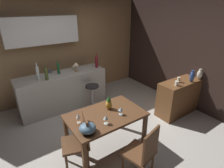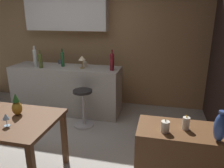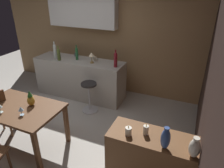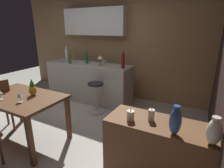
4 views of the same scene
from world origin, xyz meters
The scene contains 20 objects.
ground_plane centered at (0.00, 0.00, 0.00)m, with size 9.00×9.00×0.00m, color #B7B2A8.
wall_kitchen_back centered at (-0.06, 2.08, 1.41)m, with size 5.20×0.33×2.60m.
wall_side_right centered at (2.55, 0.30, 1.30)m, with size 0.10×4.40×2.60m, color #33231E.
dining_table centered at (-0.08, -0.45, 0.65)m, with size 1.27×0.80×0.74m.
kitchen_counter centered at (-0.14, 1.40, 0.45)m, with size 2.10×0.60×0.90m, color #B2ADA3.
sideboard_cabinet centered at (2.00, -0.40, 0.41)m, with size 1.10×0.44×0.82m, color brown.
bar_stool centered at (0.39, 0.88, 0.35)m, with size 0.34×0.34×0.65m.
wine_glass_right centered at (0.12, -0.59, 0.84)m, with size 0.07×0.07×0.14m.
pineapple_centerpiece centered at (0.06, -0.33, 0.85)m, with size 0.11×0.11×0.26m.
wine_bottle_ruby centered at (0.79, 1.33, 1.07)m, with size 0.07×0.07×0.36m.
wine_bottle_olive centered at (-0.53, 1.22, 1.05)m, with size 0.07×0.07×0.33m.
wine_bottle_green centered at (-0.19, 1.42, 1.05)m, with size 0.06×0.06×0.33m.
wine_bottle_clear centered at (-0.69, 1.29, 1.08)m, with size 0.07×0.07×0.39m.
cup_cream centered at (0.22, 1.51, 0.95)m, with size 0.11×0.07×0.09m.
cup_slate centered at (-0.35, 1.63, 0.94)m, with size 0.12×0.08×0.08m.
counter_lamp centered at (0.22, 1.35, 1.07)m, with size 0.13×0.13×0.23m.
pillar_candle_tall centered at (1.70, -0.49, 0.87)m, with size 0.08×0.08×0.13m.
pillar_candle_short centered at (1.89, -0.40, 0.88)m, with size 0.07×0.07×0.14m.
vase_ceramic_blue centered at (2.14, -0.54, 0.95)m, with size 0.11×0.11×0.27m.
vase_ceramic_ivory centered at (2.44, -0.55, 0.94)m, with size 0.12×0.12×0.24m.
Camera 3 is at (2.30, -2.36, 2.44)m, focal length 33.13 mm.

